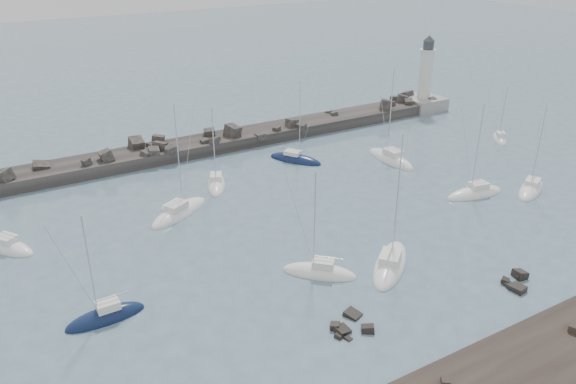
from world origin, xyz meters
The scene contains 16 objects.
ground centered at (0.00, 0.00, 0.00)m, with size 400.00×400.00×0.00m, color slate.
rock_cluster_near centered at (-3.71, -8.76, -0.02)m, with size 4.04×4.18×1.30m.
rock_cluster_far centered at (14.43, -11.44, 0.17)m, with size 3.50×3.03×1.47m.
breakwater centered at (-7.05, 37.99, 0.30)m, with size 115.00×7.27×5.13m.
lighthouse centered at (47.00, 38.00, 3.09)m, with size 7.00×7.00×14.60m.
sailboat_1 centered at (-28.44, 20.99, 0.14)m, with size 6.55×8.04×12.74m.
sailboat_2 centered at (-22.00, 3.02, 0.16)m, with size 7.14×2.41×11.55m.
sailboat_3 centered at (-9.26, 19.20, 0.14)m, with size 9.57×7.15×14.70m.
sailboat_4 centered at (-1.59, -0.48, 0.15)m, with size 7.12×6.85×12.18m.
sailboat_5 centered at (-1.96, 24.66, 0.14)m, with size 5.23×7.89×12.07m.
sailboat_6 centered at (5.49, -2.91, 0.14)m, with size 9.36×8.55×15.29m.
sailboat_7 centered at (11.93, 27.08, 0.13)m, with size 6.75×8.42×13.16m.
sailboat_8 centered at (26.14, 4.99, 0.15)m, with size 8.67×3.76×13.37m.
sailboat_9 centered at (24.37, 20.00, 0.15)m, with size 3.16×9.60×15.14m.
sailboat_10 centered at (33.65, 2.24, 0.13)m, with size 8.50×5.96×12.95m.
sailboat_11 centered at (45.75, 18.04, 0.14)m, with size 5.14×5.85×9.70m.
Camera 1 is at (-28.18, -40.16, 31.48)m, focal length 35.00 mm.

